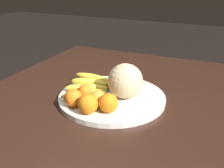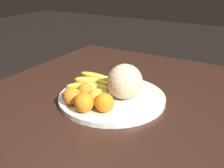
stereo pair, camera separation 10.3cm
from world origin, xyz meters
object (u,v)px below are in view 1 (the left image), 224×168
(banana_bunch, at_px, (89,85))
(produce_tag, at_px, (89,106))
(orange_front_left, at_px, (73,98))
(orange_front_right, at_px, (98,98))
(melon, at_px, (125,81))
(orange_mid_center, at_px, (88,104))
(kitchen_table, at_px, (100,125))
(orange_back_right, at_px, (108,103))
(orange_back_left, at_px, (85,91))
(fruit_bowl, at_px, (112,97))

(banana_bunch, bearing_deg, produce_tag, 102.14)
(orange_front_left, relative_size, orange_front_right, 1.08)
(melon, bearing_deg, orange_mid_center, -22.03)
(melon, relative_size, orange_mid_center, 1.91)
(kitchen_table, distance_m, orange_back_right, 0.16)
(orange_back_left, bearing_deg, kitchen_table, 83.02)
(orange_back_right, height_order, produce_tag, orange_back_right)
(kitchen_table, relative_size, orange_back_left, 25.57)
(melon, bearing_deg, banana_bunch, -92.19)
(kitchen_table, height_order, produce_tag, produce_tag)
(orange_front_right, bearing_deg, melon, 149.43)
(melon, relative_size, banana_bunch, 0.54)
(orange_back_right, bearing_deg, melon, 175.72)
(fruit_bowl, height_order, orange_mid_center, orange_mid_center)
(melon, distance_m, orange_front_left, 0.21)
(melon, height_order, produce_tag, melon)
(kitchen_table, bearing_deg, orange_mid_center, 1.67)
(fruit_bowl, height_order, orange_back_left, orange_back_left)
(kitchen_table, xyz_separation_m, fruit_bowl, (-0.07, 0.02, 0.10))
(fruit_bowl, bearing_deg, kitchen_table, -15.48)
(kitchen_table, distance_m, banana_bunch, 0.18)
(orange_front_left, bearing_deg, orange_front_right, 115.03)
(melon, distance_m, produce_tag, 0.17)
(orange_front_left, height_order, produce_tag, orange_front_left)
(banana_bunch, relative_size, orange_front_left, 3.83)
(orange_mid_center, bearing_deg, produce_tag, -153.01)
(produce_tag, bearing_deg, banana_bunch, -151.41)
(melon, height_order, orange_back_left, melon)
(kitchen_table, bearing_deg, banana_bunch, -131.57)
(melon, xyz_separation_m, orange_mid_center, (0.17, -0.07, -0.03))
(produce_tag, bearing_deg, orange_back_left, -141.18)
(banana_bunch, distance_m, orange_mid_center, 0.20)
(orange_back_left, distance_m, orange_back_right, 0.14)
(melon, distance_m, orange_back_right, 0.14)
(orange_mid_center, height_order, produce_tag, orange_mid_center)
(orange_back_right, bearing_deg, orange_front_right, -113.70)
(banana_bunch, height_order, orange_front_right, orange_front_right)
(orange_front_right, height_order, produce_tag, orange_front_right)
(orange_front_left, distance_m, orange_back_left, 0.08)
(banana_bunch, distance_m, orange_front_right, 0.15)
(kitchen_table, distance_m, orange_front_right, 0.14)
(kitchen_table, bearing_deg, orange_back_right, 47.72)
(kitchen_table, relative_size, produce_tag, 15.99)
(orange_front_right, distance_m, orange_mid_center, 0.06)
(kitchen_table, bearing_deg, fruit_bowl, 164.52)
(kitchen_table, height_order, orange_mid_center, orange_mid_center)
(fruit_bowl, bearing_deg, produce_tag, -18.99)
(banana_bunch, height_order, orange_back_left, orange_back_left)
(fruit_bowl, relative_size, orange_front_left, 6.43)
(banana_bunch, distance_m, orange_back_right, 0.21)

